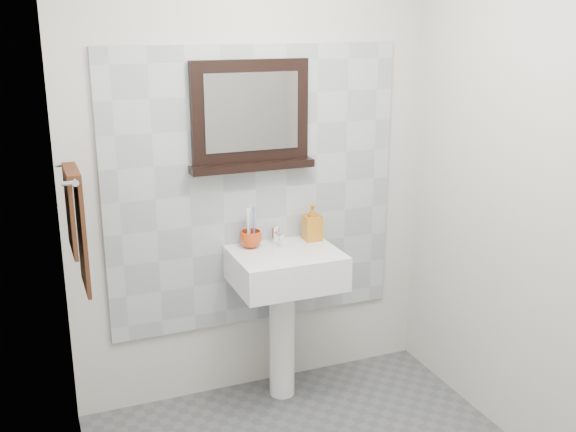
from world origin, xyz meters
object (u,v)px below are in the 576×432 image
object	(u,v)px
pedestal_sink	(285,284)
hand_towel	(77,220)
soap_dispenser	(312,222)
framed_mirror	(250,118)
toothbrush_cup	(251,239)

from	to	relation	value
pedestal_sink	hand_towel	size ratio (longest dim) A/B	1.75
soap_dispenser	pedestal_sink	bearing A→B (deg)	-148.15
soap_dispenser	framed_mirror	size ratio (longest dim) A/B	0.31
toothbrush_cup	hand_towel	size ratio (longest dim) A/B	0.21
soap_dispenser	framed_mirror	bearing A→B (deg)	170.20
soap_dispenser	framed_mirror	xyz separation A→B (m)	(-0.32, 0.07, 0.57)
toothbrush_cup	soap_dispenser	xyz separation A→B (m)	(0.35, -0.00, 0.06)
toothbrush_cup	framed_mirror	xyz separation A→B (m)	(0.03, 0.06, 0.63)
pedestal_sink	hand_towel	bearing A→B (deg)	-173.43
toothbrush_cup	pedestal_sink	bearing A→B (deg)	-40.04
hand_towel	soap_dispenser	bearing A→B (deg)	10.93
pedestal_sink	soap_dispenser	xyz separation A→B (m)	(0.21, 0.12, 0.29)
toothbrush_cup	framed_mirror	bearing A→B (deg)	64.89
hand_towel	toothbrush_cup	bearing A→B (deg)	15.22
pedestal_sink	soap_dispenser	distance (m)	0.37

